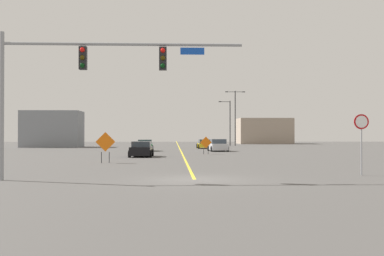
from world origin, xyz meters
TOP-DOWN VIEW (x-y plane):
  - ground at (0.00, 0.00)m, footprint 195.10×195.10m
  - road_centre_stripe at (0.00, 54.19)m, footprint 0.16×108.39m
  - traffic_signal_assembly at (-5.08, -0.01)m, footprint 10.98×0.44m
  - stop_sign at (8.49, 1.79)m, footprint 0.76×0.07m
  - street_lamp_far_left at (8.50, 57.78)m, footprint 2.01×0.24m
  - street_lamp_near_right at (9.67, 58.88)m, footprint 3.36×0.24m
  - construction_sign_left_lane at (2.39, 26.54)m, footprint 1.19×0.21m
  - construction_sign_right_lane at (-5.81, 12.54)m, footprint 1.40×0.23m
  - car_silver_far at (4.38, 34.52)m, footprint 2.26×4.34m
  - car_yellow_near at (3.55, 44.72)m, footprint 2.25×4.02m
  - car_green_approaching at (-4.31, 35.36)m, footprint 2.17×4.19m
  - car_black_mid at (-3.82, 21.43)m, footprint 2.12×3.97m
  - roadside_building_east at (17.77, 75.00)m, footprint 10.68×7.22m
  - roadside_building_west at (-19.46, 52.34)m, footprint 8.75×5.53m

SIDE VIEW (x-z plane):
  - ground at x=0.00m, z-range 0.00..0.00m
  - road_centre_stripe at x=0.00m, z-range 0.00..0.01m
  - car_yellow_near at x=3.55m, z-range -0.03..1.24m
  - car_green_approaching at x=-4.31m, z-range -0.05..1.32m
  - car_black_mid at x=-3.82m, z-range -0.03..1.36m
  - car_silver_far at x=4.38m, z-range -0.06..1.38m
  - construction_sign_left_lane at x=2.39m, z-range 0.21..2.01m
  - construction_sign_right_lane at x=-5.81m, z-range 0.30..2.51m
  - stop_sign at x=8.49m, z-range 0.62..3.70m
  - roadside_building_east at x=17.77m, z-range 0.00..5.17m
  - roadside_building_west at x=-19.46m, z-range 0.00..5.55m
  - street_lamp_far_left at x=8.50m, z-range 0.43..8.00m
  - traffic_signal_assembly at x=-5.08m, z-range 1.62..8.33m
  - street_lamp_near_right at x=9.67m, z-range 0.76..10.09m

